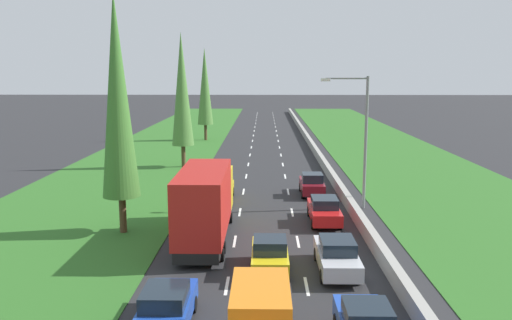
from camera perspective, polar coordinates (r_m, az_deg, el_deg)
ground_plane at (r=61.05m, az=1.05°, el=1.00°), size 300.00×300.00×0.00m
grass_verge_left at (r=62.32m, az=-10.67°, el=1.03°), size 14.00×140.00×0.04m
grass_verge_right at (r=62.74m, az=14.27°, el=0.95°), size 14.00×140.00×0.04m
median_barrier at (r=61.26m, az=6.39°, el=1.37°), size 0.44×120.00×0.85m
lane_markings at (r=61.05m, az=1.05°, el=1.00°), size 3.64×116.00×0.01m
blue_sedan_left_lane at (r=19.67m, az=-9.94°, el=-15.91°), size 1.82×4.50×1.64m
silver_sedan_right_lane_third at (r=24.80m, az=8.93°, el=-10.35°), size 1.82×4.50×1.64m
red_sedan_right_lane at (r=32.37m, az=7.54°, el=-5.51°), size 1.82×4.50×1.64m
red_box_truck_left_lane at (r=28.51m, az=-5.59°, el=-4.72°), size 2.46×9.40×4.18m
maroon_hatchback_right_lane at (r=39.41m, az=6.20°, el=-2.69°), size 1.74×3.90×1.72m
yellow_hatchback_centre_lane at (r=24.47m, az=1.53°, el=-10.45°), size 1.74×3.90×1.72m
yellow_hatchback_left_lane at (r=37.82m, az=-3.90°, el=-3.18°), size 1.74×3.90×1.72m
poplar_tree_second at (r=30.01m, az=-15.07°, el=6.79°), size 2.14×2.14×13.71m
poplar_tree_third at (r=50.45m, az=-8.20°, el=7.69°), size 2.13×2.13×13.01m
poplar_tree_fourth at (r=70.44m, az=-5.68°, el=8.08°), size 2.11×2.11×12.47m
street_light_mast at (r=35.42m, az=11.52°, el=2.98°), size 3.20×0.28×9.00m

